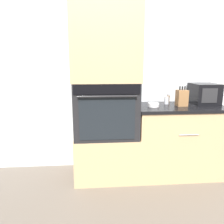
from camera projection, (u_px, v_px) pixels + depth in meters
name	position (u px, v px, depth m)	size (l,w,h in m)	color
ground_plane	(140.00, 186.00, 2.50)	(12.00, 12.00, 0.00)	#6B6056
wall_back	(133.00, 73.00, 2.85)	(8.00, 0.05, 2.50)	silver
oven_cabinet_base	(106.00, 155.00, 2.71)	(0.75, 0.60, 0.53)	tan
wall_oven	(106.00, 109.00, 2.58)	(0.72, 0.64, 0.64)	black
oven_cabinet_upper	(105.00, 45.00, 2.43)	(0.75, 0.60, 0.81)	tan
counter_unit	(177.00, 140.00, 2.74)	(1.07, 0.63, 0.88)	tan
microwave	(204.00, 94.00, 2.74)	(0.31, 0.34, 0.26)	black
knife_block	(182.00, 98.00, 2.62)	(0.12, 0.12, 0.24)	olive
bowl	(153.00, 105.00, 2.58)	(0.13, 0.13, 0.04)	white
condiment_jar_near	(168.00, 98.00, 2.89)	(0.04, 0.04, 0.11)	brown
condiment_jar_mid	(167.00, 100.00, 2.74)	(0.06, 0.06, 0.09)	silver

